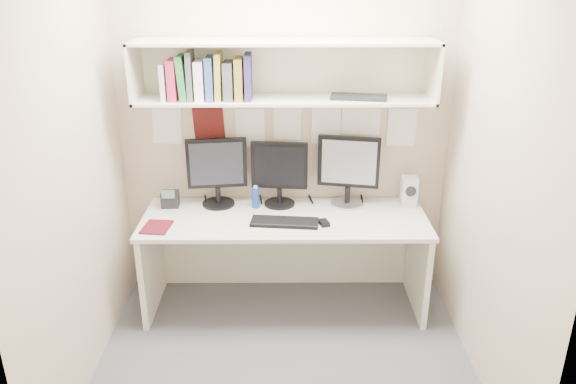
{
  "coord_description": "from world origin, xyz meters",
  "views": [
    {
      "loc": [
        0.01,
        -2.94,
        2.38
      ],
      "look_at": [
        0.02,
        0.35,
        1.04
      ],
      "focal_mm": 35.0,
      "sensor_mm": 36.0,
      "label": 1
    }
  ],
  "objects_px": {
    "desk": "(285,262)",
    "desk_phone": "(170,199)",
    "keyboard": "(285,222)",
    "monitor_left": "(217,170)",
    "monitor_right": "(348,169)",
    "speaker": "(409,191)",
    "monitor_center": "(279,171)",
    "maroon_notebook": "(157,227)"
  },
  "relations": [
    {
      "from": "monitor_right",
      "to": "keyboard",
      "type": "bearing_deg",
      "value": -132.53
    },
    {
      "from": "keyboard",
      "to": "speaker",
      "type": "distance_m",
      "value": 0.97
    },
    {
      "from": "desk",
      "to": "speaker",
      "type": "relative_size",
      "value": 8.99
    },
    {
      "from": "monitor_left",
      "to": "desk_phone",
      "type": "relative_size",
      "value": 3.37
    },
    {
      "from": "desk",
      "to": "desk_phone",
      "type": "relative_size",
      "value": 13.39
    },
    {
      "from": "desk",
      "to": "monitor_left",
      "type": "bearing_deg",
      "value": 155.86
    },
    {
      "from": "monitor_left",
      "to": "monitor_center",
      "type": "bearing_deg",
      "value": -7.02
    },
    {
      "from": "desk",
      "to": "speaker",
      "type": "height_order",
      "value": "speaker"
    },
    {
      "from": "monitor_center",
      "to": "desk_phone",
      "type": "relative_size",
      "value": 3.19
    },
    {
      "from": "maroon_notebook",
      "to": "desk_phone",
      "type": "height_order",
      "value": "desk_phone"
    },
    {
      "from": "desk",
      "to": "monitor_left",
      "type": "height_order",
      "value": "monitor_left"
    },
    {
      "from": "monitor_left",
      "to": "keyboard",
      "type": "relative_size",
      "value": 1.09
    },
    {
      "from": "monitor_center",
      "to": "maroon_notebook",
      "type": "distance_m",
      "value": 0.95
    },
    {
      "from": "monitor_center",
      "to": "desk",
      "type": "bearing_deg",
      "value": -74.2
    },
    {
      "from": "monitor_right",
      "to": "maroon_notebook",
      "type": "height_order",
      "value": "monitor_right"
    },
    {
      "from": "desk",
      "to": "monitor_center",
      "type": "xyz_separation_m",
      "value": [
        -0.04,
        0.22,
        0.62
      ]
    },
    {
      "from": "keyboard",
      "to": "desk_phone",
      "type": "xyz_separation_m",
      "value": [
        -0.84,
        0.3,
        0.05
      ]
    },
    {
      "from": "monitor_center",
      "to": "desk_phone",
      "type": "bearing_deg",
      "value": -171.31
    },
    {
      "from": "speaker",
      "to": "desk_phone",
      "type": "height_order",
      "value": "speaker"
    },
    {
      "from": "monitor_right",
      "to": "desk_phone",
      "type": "bearing_deg",
      "value": -167.03
    },
    {
      "from": "keyboard",
      "to": "desk_phone",
      "type": "distance_m",
      "value": 0.89
    },
    {
      "from": "speaker",
      "to": "desk_phone",
      "type": "xyz_separation_m",
      "value": [
        -1.74,
        -0.02,
        -0.05
      ]
    },
    {
      "from": "maroon_notebook",
      "to": "desk_phone",
      "type": "relative_size",
      "value": 1.45
    },
    {
      "from": "desk",
      "to": "monitor_left",
      "type": "relative_size",
      "value": 3.97
    },
    {
      "from": "monitor_center",
      "to": "desk_phone",
      "type": "xyz_separation_m",
      "value": [
        -0.8,
        -0.04,
        -0.2
      ]
    },
    {
      "from": "desk",
      "to": "desk_phone",
      "type": "distance_m",
      "value": 0.95
    },
    {
      "from": "speaker",
      "to": "desk_phone",
      "type": "relative_size",
      "value": 1.49
    },
    {
      "from": "monitor_center",
      "to": "keyboard",
      "type": "bearing_deg",
      "value": -77.8
    },
    {
      "from": "monitor_left",
      "to": "speaker",
      "type": "bearing_deg",
      "value": -8.04
    },
    {
      "from": "desk",
      "to": "monitor_center",
      "type": "distance_m",
      "value": 0.66
    },
    {
      "from": "desk",
      "to": "keyboard",
      "type": "xyz_separation_m",
      "value": [
        -0.0,
        -0.12,
        0.38
      ]
    },
    {
      "from": "speaker",
      "to": "maroon_notebook",
      "type": "bearing_deg",
      "value": -165.53
    },
    {
      "from": "monitor_left",
      "to": "desk_phone",
      "type": "xyz_separation_m",
      "value": [
        -0.35,
        -0.04,
        -0.21
      ]
    },
    {
      "from": "monitor_left",
      "to": "speaker",
      "type": "relative_size",
      "value": 2.27
    },
    {
      "from": "speaker",
      "to": "monitor_center",
      "type": "bearing_deg",
      "value": -179.04
    },
    {
      "from": "keyboard",
      "to": "speaker",
      "type": "bearing_deg",
      "value": 24.71
    },
    {
      "from": "monitor_center",
      "to": "monitor_left",
      "type": "bearing_deg",
      "value": -174.15
    },
    {
      "from": "desk",
      "to": "maroon_notebook",
      "type": "bearing_deg",
      "value": -168.06
    },
    {
      "from": "monitor_right",
      "to": "speaker",
      "type": "height_order",
      "value": "monitor_right"
    },
    {
      "from": "monitor_right",
      "to": "desk_phone",
      "type": "height_order",
      "value": "monitor_right"
    },
    {
      "from": "monitor_right",
      "to": "speaker",
      "type": "distance_m",
      "value": 0.48
    },
    {
      "from": "monitor_right",
      "to": "speaker",
      "type": "relative_size",
      "value": 2.33
    }
  ]
}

